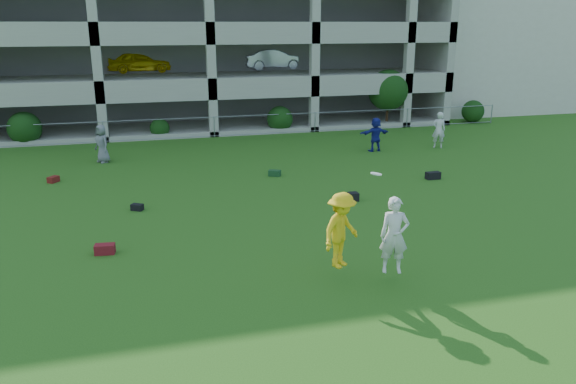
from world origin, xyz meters
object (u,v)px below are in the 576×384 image
object	(u,v)px
stucco_building	(485,39)
bystander_e	(439,130)
crate_d	(353,197)
bystander_c	(102,144)
bystander_d	(375,134)
frisbee_contest	(355,232)
parking_garage	(193,26)

from	to	relation	value
stucco_building	bystander_e	size ratio (longest dim) A/B	8.54
crate_d	bystander_c	bearing A→B (deg)	136.69
bystander_c	crate_d	distance (m)	12.53
bystander_d	frisbee_contest	size ratio (longest dim) A/B	0.67
stucco_building	bystander_e	distance (m)	19.61
crate_d	parking_garage	xyz separation A→B (m)	(-3.25, 21.90, 5.86)
bystander_d	parking_garage	distance (m)	16.99
bystander_e	frisbee_contest	bearing A→B (deg)	74.47
bystander_e	crate_d	xyz separation A→B (m)	(-7.59, -7.36, -0.79)
bystander_c	crate_d	xyz separation A→B (m)	(9.10, -8.58, -0.73)
bystander_e	bystander_c	bearing A→B (deg)	16.70
bystander_e	parking_garage	bearing A→B (deg)	-32.41
frisbee_contest	crate_d	bearing A→B (deg)	68.60
bystander_e	parking_garage	size ratio (longest dim) A/B	0.06
bystander_c	frisbee_contest	distance (m)	16.26
stucco_building	bystander_d	size ratio (longest dim) A/B	9.37
bystander_d	bystander_e	distance (m)	3.48
crate_d	bystander_d	bearing A→B (deg)	61.17
stucco_building	parking_garage	bearing A→B (deg)	-179.25
bystander_c	crate_d	size ratio (longest dim) A/B	5.04
bystander_d	frisbee_contest	world-z (taller)	frisbee_contest
bystander_e	stucco_building	bearing A→B (deg)	-108.45
frisbee_contest	bystander_c	bearing A→B (deg)	114.14
bystander_d	bystander_e	bearing A→B (deg)	173.92
crate_d	frisbee_contest	distance (m)	6.82
stucco_building	bystander_e	bearing A→B (deg)	-129.33
bystander_e	parking_garage	xyz separation A→B (m)	(-10.84, 14.54, 5.08)
bystander_c	bystander_d	distance (m)	13.26
bystander_e	crate_d	distance (m)	10.60
bystander_e	bystander_d	bearing A→B (deg)	18.93
stucco_building	parking_garage	world-z (taller)	parking_garage
bystander_d	bystander_e	xyz separation A→B (m)	(3.47, -0.12, 0.08)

